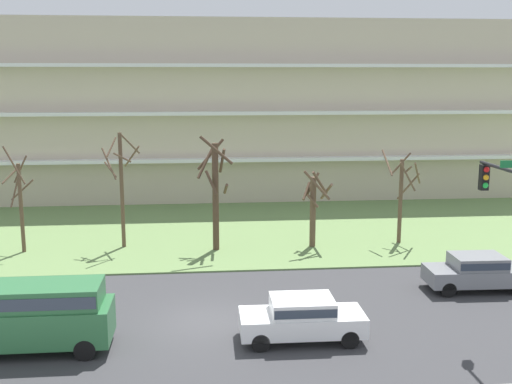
% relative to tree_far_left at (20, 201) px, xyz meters
% --- Properties ---
extents(ground, '(160.00, 160.00, 0.00)m').
position_rel_tree_far_left_xyz_m(ground, '(9.47, -10.25, -2.82)').
color(ground, '#38383A').
extents(grass_lawn_strip, '(80.00, 16.00, 0.08)m').
position_rel_tree_far_left_xyz_m(grass_lawn_strip, '(9.47, 3.75, -2.78)').
color(grass_lawn_strip, '#66844C').
rests_on(grass_lawn_strip, ground).
extents(apartment_building, '(53.49, 13.73, 13.29)m').
position_rel_tree_far_left_xyz_m(apartment_building, '(9.47, 18.14, 3.83)').
color(apartment_building, beige).
rests_on(apartment_building, ground).
extents(tree_far_left, '(1.43, 1.46, 5.77)m').
position_rel_tree_far_left_xyz_m(tree_far_left, '(0.00, 0.00, 0.00)').
color(tree_far_left, brown).
rests_on(tree_far_left, ground).
extents(tree_left, '(2.08, 2.08, 6.42)m').
position_rel_tree_far_left_xyz_m(tree_left, '(5.19, 0.45, 0.78)').
color(tree_left, brown).
rests_on(tree_left, ground).
extents(tree_center, '(1.90, 1.92, 6.30)m').
position_rel_tree_far_left_xyz_m(tree_center, '(10.18, -0.54, 0.56)').
color(tree_center, '#4C3828').
rests_on(tree_center, ground).
extents(tree_right, '(1.64, 1.75, 4.41)m').
position_rel_tree_far_left_xyz_m(tree_right, '(15.50, -0.43, -0.43)').
color(tree_right, brown).
rests_on(tree_right, ground).
extents(tree_far_right, '(2.14, 2.21, 5.22)m').
position_rel_tree_far_left_xyz_m(tree_far_right, '(20.46, -0.06, 0.07)').
color(tree_far_right, brown).
rests_on(tree_far_right, ground).
extents(van_green_near_left, '(5.21, 2.02, 2.36)m').
position_rel_tree_far_left_xyz_m(van_green_near_left, '(3.68, -12.25, -1.43)').
color(van_green_near_left, '#2D6B3D').
rests_on(van_green_near_left, ground).
extents(sedan_white_center_left, '(4.42, 1.84, 1.57)m').
position_rel_tree_far_left_xyz_m(sedan_white_center_left, '(12.88, -12.25, -1.95)').
color(sedan_white_center_left, white).
rests_on(sedan_white_center_left, ground).
extents(sedan_gray_center_right, '(4.44, 1.91, 1.57)m').
position_rel_tree_far_left_xyz_m(sedan_gray_center_right, '(21.37, -7.75, -1.95)').
color(sedan_gray_center_right, slate).
rests_on(sedan_gray_center_right, ground).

